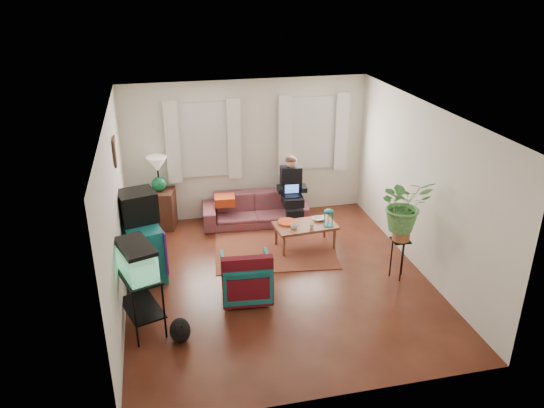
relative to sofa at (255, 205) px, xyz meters
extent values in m
cube|color=#4F2B14|center=(-0.04, -2.05, -0.37)|extent=(4.50, 5.00, 0.01)
cube|color=white|center=(-0.04, -2.05, 2.23)|extent=(4.50, 5.00, 0.01)
cube|color=silver|center=(-0.04, 0.45, 0.93)|extent=(4.50, 0.01, 2.60)
cube|color=silver|center=(-0.04, -4.55, 0.93)|extent=(4.50, 0.01, 2.60)
cube|color=silver|center=(-2.29, -2.05, 0.93)|extent=(0.01, 5.00, 2.60)
cube|color=silver|center=(2.21, -2.05, 0.93)|extent=(0.01, 5.00, 2.60)
cube|color=white|center=(-0.84, 0.43, 1.18)|extent=(1.08, 0.04, 1.38)
cube|color=white|center=(1.21, 0.43, 1.18)|extent=(1.08, 0.04, 1.38)
cube|color=white|center=(-0.84, 0.35, 1.18)|extent=(1.36, 0.06, 1.50)
cube|color=white|center=(1.21, 0.35, 1.18)|extent=(1.36, 0.06, 1.50)
cube|color=#3D2616|center=(-2.26, -1.20, 1.58)|extent=(0.04, 0.32, 0.40)
cube|color=brown|center=(0.13, -1.05, -0.37)|extent=(2.18, 1.83, 0.01)
imported|color=brown|center=(0.00, 0.00, 0.00)|extent=(1.97, 0.90, 0.75)
cube|color=#381D15|center=(-1.69, 0.24, -0.02)|extent=(0.58, 0.58, 0.71)
cube|color=#115969|center=(-2.03, -1.40, 0.06)|extent=(0.72, 1.06, 0.87)
cube|color=black|center=(-2.04, -1.30, 0.73)|extent=(0.64, 0.61, 0.47)
cube|color=black|center=(-2.04, -2.83, 0.04)|extent=(0.63, 0.83, 0.83)
cube|color=#7FD899|center=(-2.04, -2.83, 0.67)|extent=(0.57, 0.76, 0.44)
ellipsoid|color=black|center=(-1.59, -3.17, -0.20)|extent=(0.30, 0.43, 0.35)
imported|color=#105165|center=(-0.59, -2.39, -0.02)|extent=(0.74, 0.70, 0.70)
cube|color=#9E0A0A|center=(-0.62, -2.66, 0.12)|extent=(0.72, 0.22, 0.58)
cube|color=olive|center=(0.65, -1.11, -0.16)|extent=(1.07, 0.64, 0.43)
imported|color=white|center=(0.43, -1.22, 0.10)|extent=(0.12, 0.12, 0.09)
imported|color=beige|center=(0.71, -1.28, 0.09)|extent=(0.10, 0.10, 0.09)
imported|color=white|center=(0.93, -1.00, 0.08)|extent=(0.22, 0.22, 0.05)
cylinder|color=#B21414|center=(0.36, -0.99, 0.07)|extent=(0.34, 0.34, 0.04)
cube|color=black|center=(1.77, -2.38, -0.05)|extent=(0.29, 0.29, 0.65)
imported|color=#599947|center=(1.77, -2.38, 0.73)|extent=(0.77, 0.67, 0.83)
camera|label=1|loc=(-1.66, -8.82, 3.95)|focal=35.00mm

